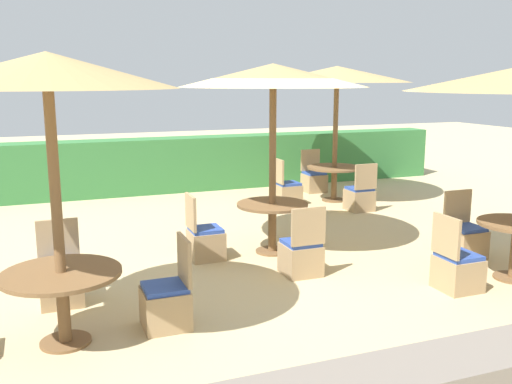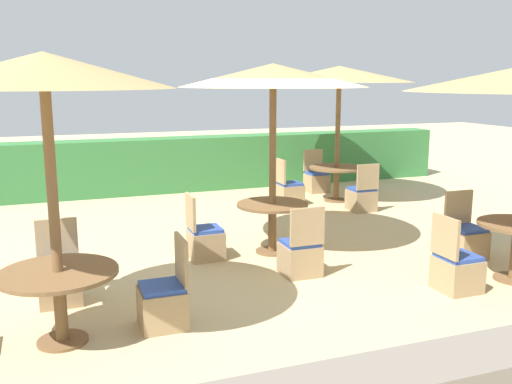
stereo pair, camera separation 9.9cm
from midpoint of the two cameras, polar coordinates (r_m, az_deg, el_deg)
The scene contains 17 objects.
ground_plane at distance 7.84m, azimuth 1.90°, elevation -7.27°, with size 40.00×40.00×0.00m, color #C6B284.
hedge_row at distance 12.95m, azimuth -7.53°, elevation 2.78°, with size 13.00×0.70×1.20m, color #387A3D.
parasol_center at distance 8.01m, azimuth 2.08°, elevation 11.49°, with size 2.64×2.64×2.70m.
round_table_center at distance 8.24m, azimuth 1.99°, elevation -2.24°, with size 1.03×1.03×0.73m.
patio_chair_center_south at distance 7.40m, azimuth 4.85°, elevation -6.32°, with size 0.46×0.46×0.93m.
patio_chair_center_west at distance 8.05m, azimuth -4.82°, elevation -4.86°, with size 0.46×0.46×0.93m.
parasol_back_right at distance 11.69m, azimuth 8.58°, elevation 11.52°, with size 2.96×2.96×2.74m.
round_table_back_right at distance 11.85m, azimuth 8.29°, elevation 1.83°, with size 1.13×1.13×0.71m.
patio_chair_back_right_west at distance 11.47m, azimuth 3.58°, elevation 0.04°, with size 0.46×0.46×0.93m.
patio_chair_back_right_south at distance 11.09m, azimuth 10.78°, elevation -0.53°, with size 0.46×0.46×0.93m.
patio_chair_back_right_north at distance 12.81m, azimuth 6.28°, elevation 1.18°, with size 0.46×0.46×0.93m.
patio_chair_front_right_north at distance 8.62m, azimuth 20.51°, elevation -4.47°, with size 0.46×0.46×0.93m.
patio_chair_front_right_west at distance 7.26m, azimuth 19.76°, elevation -7.33°, with size 0.46×0.46×0.93m.
parasol_front_left at distance 5.42m, azimuth -19.97°, elevation 11.20°, with size 2.32×2.32×2.73m.
round_table_front_left at distance 5.75m, azimuth -18.64°, elevation -8.84°, with size 1.12×1.12×0.72m.
patio_chair_front_left_north at distance 6.86m, azimuth -18.63°, elevation -8.35°, with size 0.46×0.46×0.93m.
patio_chair_front_left_east at distance 5.97m, azimuth -8.70°, elevation -10.81°, with size 0.46×0.46×0.93m.
Camera 2 is at (-2.78, -6.89, 2.50)m, focal length 40.00 mm.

